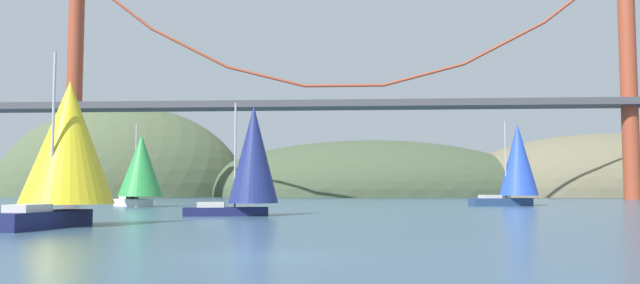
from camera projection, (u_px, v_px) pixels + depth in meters
name	position (u px, v px, depth m)	size (l,w,h in m)	color
ground_plane	(263.00, 257.00, 18.23)	(360.00, 360.00, 0.00)	#385670
headland_center	(370.00, 196.00, 152.31)	(84.89, 44.00, 26.52)	#425138
headland_left	(122.00, 196.00, 156.05)	(60.93, 44.00, 44.16)	#4C5B3D
headland_right	(608.00, 197.00, 148.89)	(74.98, 44.00, 29.18)	#6B664C
suspension_bridge	(344.00, 94.00, 114.13)	(134.34, 6.00, 42.00)	#A34228
sailboat_blue_spinnaker	(517.00, 162.00, 71.54)	(8.24, 5.15, 9.38)	navy
sailboat_navy_sail	(251.00, 158.00, 45.71)	(6.93, 4.06, 8.00)	#191E4C
sailboat_green_sail	(140.00, 168.00, 67.60)	(7.33, 7.56, 8.82)	white
sailboat_yellow_sail	(67.00, 146.00, 33.40)	(5.22, 8.10, 8.78)	#191E4C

